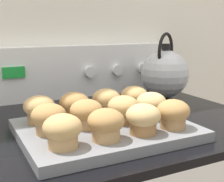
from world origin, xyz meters
name	(u,v)px	position (x,y,z in m)	size (l,w,h in m)	color
wall_back	(60,18)	(0.00, 0.66, 1.20)	(8.00, 0.05, 2.40)	silver
control_panel	(67,72)	(0.00, 0.61, 1.02)	(0.78, 0.07, 0.17)	white
muffin_pan	(105,130)	(-0.04, 0.21, 0.95)	(0.37, 0.29, 0.02)	slate
muffin_r0_c0	(63,131)	(-0.17, 0.13, 0.99)	(0.07, 0.07, 0.06)	tan
muffin_r0_c1	(106,124)	(-0.08, 0.13, 0.99)	(0.07, 0.07, 0.06)	tan
muffin_r0_c2	(143,118)	(0.00, 0.13, 0.99)	(0.07, 0.07, 0.06)	olive
muffin_r0_c3	(173,113)	(0.08, 0.13, 0.99)	(0.07, 0.07, 0.06)	#A37A4C
muffin_r1_c0	(49,118)	(-0.17, 0.22, 0.99)	(0.07, 0.07, 0.06)	#A37A4C
muffin_r1_c1	(86,113)	(-0.09, 0.22, 0.99)	(0.07, 0.07, 0.06)	tan
muffin_r1_c2	(122,109)	(0.00, 0.21, 0.99)	(0.07, 0.07, 0.06)	olive
muffin_r1_c3	(151,105)	(0.08, 0.21, 0.99)	(0.07, 0.07, 0.06)	olive
muffin_r2_c0	(39,109)	(-0.17, 0.30, 0.99)	(0.07, 0.07, 0.06)	#A37A4C
muffin_r2_c1	(74,105)	(-0.09, 0.30, 0.99)	(0.07, 0.07, 0.06)	olive
muffin_r2_c2	(105,101)	(0.00, 0.30, 0.99)	(0.07, 0.07, 0.06)	olive
muffin_r2_c3	(134,98)	(0.08, 0.30, 0.99)	(0.07, 0.07, 0.06)	olive
tea_kettle	(165,73)	(0.29, 0.46, 1.02)	(0.18, 0.16, 0.22)	silver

